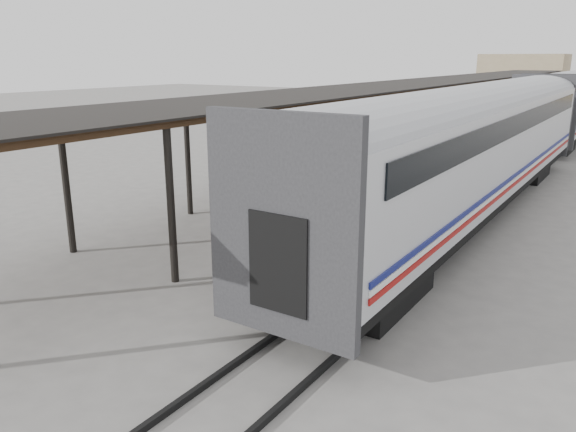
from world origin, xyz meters
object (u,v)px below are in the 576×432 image
Objects in this scene: porter at (262,216)px; pedestrian at (410,144)px; baggage_cart at (270,250)px; luggage_tug at (415,161)px.

porter is 18.61m from pedestrian.
porter is (0.25, -0.65, 1.12)m from baggage_cart.
luggage_tug is at bearing 29.54° from porter.
porter reaches higher than luggage_tug.
luggage_tug is 15.65m from porter.
baggage_cart is at bearing 102.99° from pedestrian.
baggage_cart is 1.32m from porter.
porter is 0.92× the size of pedestrian.
luggage_tug is (-1.71, 14.83, -0.05)m from baggage_cart.
luggage_tug reaches higher than baggage_cart.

